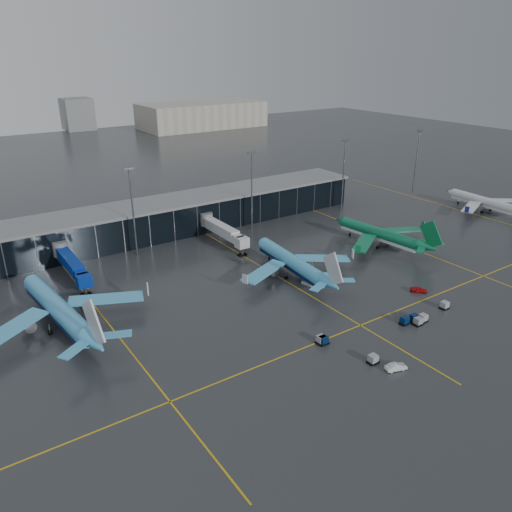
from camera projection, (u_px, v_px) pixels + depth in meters
ground at (282, 310)px, 114.21m from camera, size 600.00×600.00×0.00m
terminal_pier at (166, 217)px, 159.47m from camera, size 142.00×17.00×10.70m
jet_bridges at (72, 264)px, 127.21m from camera, size 94.00×27.50×7.20m
flood_masts at (196, 198)px, 149.64m from camera, size 203.00×0.50×25.50m
distant_hangars at (105, 121)px, 342.91m from camera, size 260.00×71.00×22.00m
taxi_lines at (288, 283)px, 127.48m from camera, size 220.00×120.00×0.02m
airliner_arkefly at (56, 298)px, 105.22m from camera, size 43.11×47.85×13.50m
airliner_klm_near at (291, 253)px, 129.84m from camera, size 37.64×41.95×11.99m
airliner_aer_lingus at (380, 227)px, 149.53m from camera, size 36.74×40.83×11.56m
airliner_ba at (484, 196)px, 181.39m from camera, size 34.01×38.13×11.11m
baggage_carts at (392, 327)px, 105.73m from camera, size 35.42×12.27×1.70m
mobile_airstair at (309, 281)px, 126.42m from camera, size 2.88×3.62×3.45m
service_van_red at (419, 290)px, 122.31m from camera, size 3.87×4.05×1.36m
service_van_white at (396, 367)px, 92.75m from camera, size 4.41×2.57×1.37m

